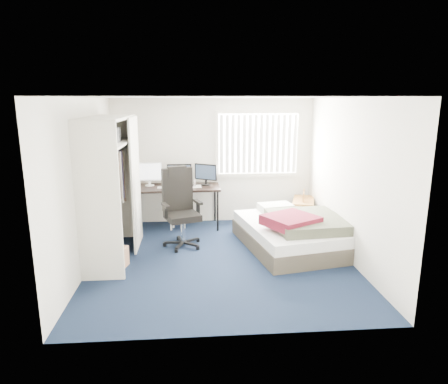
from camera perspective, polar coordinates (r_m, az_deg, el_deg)
name	(u,v)px	position (r m, az deg, el deg)	size (l,w,h in m)	color
ground	(221,259)	(6.41, -0.43, -9.59)	(4.20, 4.20, 0.00)	black
room_shell	(221,165)	(5.99, -0.46, 3.85)	(4.20, 4.20, 4.20)	silver
window_assembly	(258,144)	(8.10, 4.90, 6.86)	(1.72, 0.09, 1.32)	white
closet	(112,174)	(6.39, -15.77, 2.50)	(0.64, 1.84, 2.22)	beige
desk	(177,185)	(7.83, -6.74, 0.96)	(1.68, 0.81, 1.28)	black
office_chair	(181,216)	(6.92, -6.20, -3.36)	(0.81, 0.81, 1.36)	black
footstool	(178,220)	(7.82, -6.63, -3.96)	(0.35, 0.31, 0.25)	white
nightstand	(303,203)	(8.04, 11.27, -1.51)	(0.62, 0.88, 0.73)	brown
bed	(294,232)	(6.91, 9.91, -5.58)	(1.88, 2.27, 0.66)	#433B30
pine_box	(113,257)	(6.31, -15.63, -9.00)	(0.40, 0.30, 0.30)	tan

